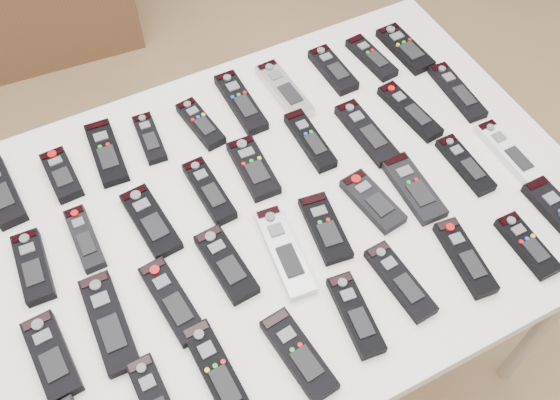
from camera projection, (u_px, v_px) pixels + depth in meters
name	position (u px, v px, depth m)	size (l,w,h in m)	color
ground	(287.00, 359.00, 1.91)	(4.00, 4.00, 0.00)	#97734D
table	(280.00, 221.00, 1.34)	(1.25, 0.88, 0.78)	white
remote_0	(1.00, 191.00, 1.29)	(0.06, 0.18, 0.02)	black
remote_1	(62.00, 175.00, 1.32)	(0.05, 0.13, 0.02)	black
remote_2	(106.00, 153.00, 1.36)	(0.06, 0.18, 0.02)	black
remote_3	(150.00, 138.00, 1.38)	(0.04, 0.14, 0.02)	black
remote_4	(200.00, 124.00, 1.40)	(0.05, 0.15, 0.02)	black
remote_5	(241.00, 102.00, 1.44)	(0.05, 0.19, 0.02)	black
remote_6	(284.00, 90.00, 1.46)	(0.05, 0.19, 0.02)	#B7B7BC
remote_7	(333.00, 70.00, 1.50)	(0.05, 0.15, 0.02)	black
remote_8	(371.00, 58.00, 1.53)	(0.05, 0.16, 0.02)	black
remote_9	(405.00, 49.00, 1.55)	(0.06, 0.17, 0.02)	black
remote_10	(33.00, 267.00, 1.19)	(0.05, 0.16, 0.02)	black
remote_11	(85.00, 239.00, 1.23)	(0.04, 0.15, 0.02)	black
remote_12	(151.00, 221.00, 1.25)	(0.06, 0.17, 0.02)	black
remote_13	(209.00, 191.00, 1.29)	(0.05, 0.17, 0.02)	black
remote_14	(253.00, 168.00, 1.33)	(0.06, 0.16, 0.02)	black
remote_15	(310.00, 140.00, 1.37)	(0.04, 0.17, 0.02)	black
remote_16	(366.00, 133.00, 1.39)	(0.05, 0.19, 0.02)	black
remote_17	(410.00, 111.00, 1.43)	(0.05, 0.18, 0.02)	black
remote_18	(457.00, 92.00, 1.46)	(0.05, 0.18, 0.02)	black
remote_19	(51.00, 356.00, 1.09)	(0.06, 0.16, 0.02)	black
remote_20	(109.00, 322.00, 1.13)	(0.06, 0.20, 0.02)	black
remote_21	(172.00, 301.00, 1.15)	(0.05, 0.18, 0.02)	black
remote_22	(226.00, 264.00, 1.20)	(0.06, 0.16, 0.02)	black
remote_23	(284.00, 251.00, 1.21)	(0.05, 0.20, 0.02)	#B7B7BC
remote_24	(325.00, 228.00, 1.25)	(0.06, 0.16, 0.02)	black
remote_25	(373.00, 201.00, 1.28)	(0.06, 0.15, 0.02)	black
remote_26	(413.00, 188.00, 1.30)	(0.06, 0.17, 0.02)	black
remote_27	(465.00, 165.00, 1.34)	(0.04, 0.16, 0.02)	black
remote_28	(509.00, 153.00, 1.35)	(0.05, 0.19, 0.02)	silver
remote_31	(218.00, 373.00, 1.07)	(0.05, 0.20, 0.02)	black
remote_32	(299.00, 355.00, 1.09)	(0.06, 0.17, 0.02)	black
remote_33	(355.00, 315.00, 1.14)	(0.05, 0.16, 0.02)	black
remote_34	(400.00, 281.00, 1.18)	(0.05, 0.17, 0.02)	black
remote_35	(465.00, 257.00, 1.20)	(0.05, 0.17, 0.02)	black
remote_36	(527.00, 245.00, 1.22)	(0.05, 0.15, 0.02)	black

